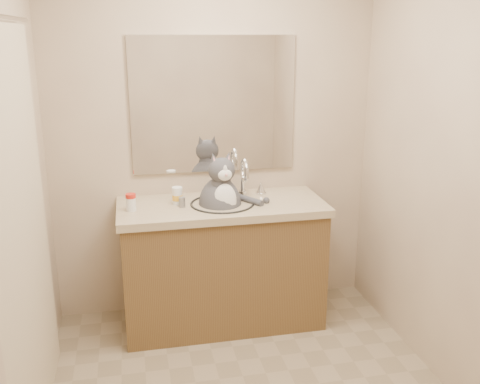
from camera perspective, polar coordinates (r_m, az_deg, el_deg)
The scene contains 8 objects.
room at distance 2.46m, azimuth 1.87°, elevation -0.07°, with size 2.22×2.52×2.42m.
vanity at distance 3.61m, azimuth -1.89°, elevation -7.35°, with size 1.34×0.59×1.12m.
mirror at distance 3.60m, azimuth -2.81°, elevation 9.24°, with size 1.10×0.02×0.90m, color white.
shower_curtain at distance 2.59m, azimuth -22.00°, elevation -4.40°, with size 0.02×1.30×1.93m.
cat at distance 3.45m, azimuth -2.06°, elevation -0.98°, with size 0.43×0.34×0.55m.
pill_bottle_redcap at distance 3.37m, azimuth -11.55°, elevation -1.09°, with size 0.08×0.08×0.11m.
pill_bottle_orange at distance 3.45m, azimuth -6.71°, elevation -0.43°, with size 0.08×0.08×0.11m.
grey_canister at distance 3.40m, azimuth -6.20°, elevation -1.09°, with size 0.05×0.05×0.06m.
Camera 1 is at (-0.57, -2.29, 1.90)m, focal length 40.00 mm.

